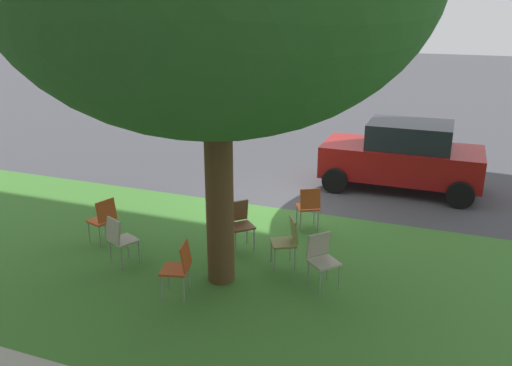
{
  "coord_description": "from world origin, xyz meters",
  "views": [
    {
      "loc": [
        -3.28,
        10.5,
        4.31
      ],
      "look_at": [
        -0.04,
        1.96,
        1.17
      ],
      "focal_mm": 36.99,
      "sensor_mm": 36.0,
      "label": 1
    }
  ],
  "objects_px": {
    "chair_6": "(309,205)",
    "chair_3": "(240,221)",
    "chair_0": "(287,238)",
    "parked_car": "(403,155)",
    "chair_1": "(322,256)",
    "chair_4": "(103,218)",
    "chair_5": "(120,237)",
    "chair_2": "(179,265)"
  },
  "relations": [
    {
      "from": "chair_1",
      "to": "chair_5",
      "type": "relative_size",
      "value": 1.0
    },
    {
      "from": "parked_car",
      "to": "chair_3",
      "type": "bearing_deg",
      "value": 61.17
    },
    {
      "from": "chair_3",
      "to": "chair_1",
      "type": "bearing_deg",
      "value": 154.09
    },
    {
      "from": "chair_6",
      "to": "chair_2",
      "type": "bearing_deg",
      "value": 69.73
    },
    {
      "from": "chair_1",
      "to": "parked_car",
      "type": "relative_size",
      "value": 0.24
    },
    {
      "from": "chair_0",
      "to": "chair_1",
      "type": "relative_size",
      "value": 1.0
    },
    {
      "from": "chair_1",
      "to": "chair_6",
      "type": "height_order",
      "value": "same"
    },
    {
      "from": "chair_2",
      "to": "chair_3",
      "type": "xyz_separation_m",
      "value": [
        -0.2,
        -1.92,
        0.0
      ]
    },
    {
      "from": "chair_6",
      "to": "chair_3",
      "type": "bearing_deg",
      "value": 52.14
    },
    {
      "from": "chair_1",
      "to": "parked_car",
      "type": "xyz_separation_m",
      "value": [
        -0.67,
        -5.25,
        0.32
      ]
    },
    {
      "from": "chair_0",
      "to": "chair_2",
      "type": "height_order",
      "value": "same"
    },
    {
      "from": "chair_0",
      "to": "chair_3",
      "type": "bearing_deg",
      "value": -21.51
    },
    {
      "from": "chair_4",
      "to": "chair_5",
      "type": "relative_size",
      "value": 1.0
    },
    {
      "from": "chair_1",
      "to": "chair_2",
      "type": "distance_m",
      "value": 2.23
    },
    {
      "from": "parked_car",
      "to": "chair_6",
      "type": "bearing_deg",
      "value": 65.23
    },
    {
      "from": "chair_2",
      "to": "parked_car",
      "type": "bearing_deg",
      "value": -112.56
    },
    {
      "from": "chair_2",
      "to": "chair_6",
      "type": "distance_m",
      "value": 3.37
    },
    {
      "from": "chair_4",
      "to": "parked_car",
      "type": "bearing_deg",
      "value": -133.32
    },
    {
      "from": "chair_5",
      "to": "chair_6",
      "type": "distance_m",
      "value": 3.7
    },
    {
      "from": "chair_3",
      "to": "parked_car",
      "type": "xyz_separation_m",
      "value": [
        -2.42,
        -4.4,
        0.32
      ]
    },
    {
      "from": "chair_2",
      "to": "chair_6",
      "type": "height_order",
      "value": "same"
    },
    {
      "from": "chair_5",
      "to": "chair_6",
      "type": "xyz_separation_m",
      "value": [
        -2.61,
        -2.63,
        0.0
      ]
    },
    {
      "from": "chair_4",
      "to": "chair_6",
      "type": "distance_m",
      "value": 3.94
    },
    {
      "from": "chair_1",
      "to": "chair_3",
      "type": "relative_size",
      "value": 1.0
    },
    {
      "from": "chair_2",
      "to": "chair_6",
      "type": "xyz_separation_m",
      "value": [
        -1.17,
        -3.16,
        0.0
      ]
    },
    {
      "from": "chair_6",
      "to": "parked_car",
      "type": "height_order",
      "value": "parked_car"
    },
    {
      "from": "chair_2",
      "to": "chair_1",
      "type": "bearing_deg",
      "value": -151.37
    },
    {
      "from": "chair_0",
      "to": "parked_car",
      "type": "xyz_separation_m",
      "value": [
        -1.38,
        -4.81,
        0.32
      ]
    },
    {
      "from": "chair_0",
      "to": "chair_3",
      "type": "relative_size",
      "value": 1.0
    },
    {
      "from": "chair_2",
      "to": "chair_5",
      "type": "bearing_deg",
      "value": -20.21
    },
    {
      "from": "chair_4",
      "to": "chair_5",
      "type": "xyz_separation_m",
      "value": [
        -0.79,
        0.64,
        0.0
      ]
    },
    {
      "from": "chair_2",
      "to": "parked_car",
      "type": "distance_m",
      "value": 6.85
    },
    {
      "from": "chair_0",
      "to": "chair_6",
      "type": "bearing_deg",
      "value": -87.26
    },
    {
      "from": "chair_4",
      "to": "chair_1",
      "type": "bearing_deg",
      "value": 178.65
    },
    {
      "from": "chair_0",
      "to": "chair_3",
      "type": "height_order",
      "value": "same"
    },
    {
      "from": "chair_1",
      "to": "parked_car",
      "type": "height_order",
      "value": "parked_car"
    },
    {
      "from": "chair_3",
      "to": "chair_5",
      "type": "bearing_deg",
      "value": 40.23
    },
    {
      "from": "chair_5",
      "to": "chair_6",
      "type": "relative_size",
      "value": 1.0
    },
    {
      "from": "chair_3",
      "to": "parked_car",
      "type": "relative_size",
      "value": 0.24
    },
    {
      "from": "chair_4",
      "to": "parked_car",
      "type": "relative_size",
      "value": 0.24
    },
    {
      "from": "chair_4",
      "to": "parked_car",
      "type": "distance_m",
      "value": 7.09
    },
    {
      "from": "chair_0",
      "to": "chair_5",
      "type": "relative_size",
      "value": 1.0
    }
  ]
}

